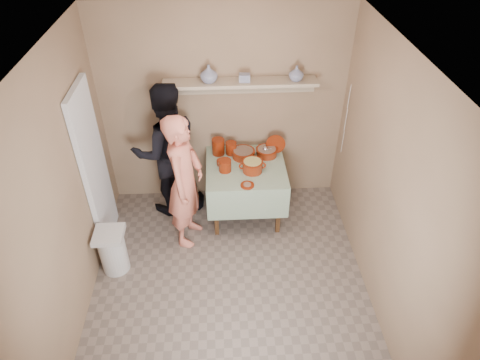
{
  "coord_description": "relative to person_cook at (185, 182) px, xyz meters",
  "views": [
    {
      "loc": [
        -0.05,
        -2.98,
        3.81
      ],
      "look_at": [
        0.15,
        0.75,
        0.95
      ],
      "focal_mm": 32.0,
      "sensor_mm": 36.0,
      "label": 1
    }
  ],
  "objects": [
    {
      "name": "plate_stack_b",
      "position": [
        0.55,
        0.67,
        -0.0
      ],
      "size": [
        0.14,
        0.14,
        0.16
      ],
      "primitive_type": "cylinder",
      "color": "#651300",
      "rests_on": "serving_table"
    },
    {
      "name": "serving_table",
      "position": [
        0.72,
        0.39,
        -0.2
      ],
      "size": [
        0.97,
        0.97,
        0.76
      ],
      "color": "#4C2D16",
      "rests_on": "ground"
    },
    {
      "name": "tile_panel",
      "position": [
        -0.99,
        0.06,
        0.15
      ],
      "size": [
        0.06,
        0.7,
        2.0
      ],
      "primitive_type": "cube",
      "color": "silver",
      "rests_on": "ground"
    },
    {
      "name": "bowl_stack",
      "position": [
        0.46,
        0.31,
        -0.01
      ],
      "size": [
        0.15,
        0.15,
        0.15
      ],
      "primitive_type": "cylinder",
      "color": "#651300",
      "rests_on": "serving_table"
    },
    {
      "name": "empty_bowl",
      "position": [
        0.44,
        0.45,
        -0.06
      ],
      "size": [
        0.16,
        0.16,
        0.05
      ],
      "primitive_type": "cylinder",
      "color": "#651300",
      "rests_on": "serving_table"
    },
    {
      "name": "electrical_cord",
      "position": [
        1.94,
        0.59,
        0.4
      ],
      "size": [
        0.01,
        0.05,
        0.9
      ],
      "color": "silver",
      "rests_on": "wall_shelf"
    },
    {
      "name": "propped_lid",
      "position": [
        1.11,
        0.68,
        0.04
      ],
      "size": [
        0.25,
        0.07,
        0.25
      ],
      "primitive_type": "cylinder",
      "rotation": [
        1.41,
        0.0,
        -0.05
      ],
      "color": "#651300",
      "rests_on": "serving_table"
    },
    {
      "name": "vase_right",
      "position": [
        1.31,
        0.72,
        0.96
      ],
      "size": [
        0.17,
        0.17,
        0.18
      ],
      "primitive_type": "imported",
      "rotation": [
        0.0,
        0.0,
        -0.03
      ],
      "color": "navy",
      "rests_on": "wall_shelf"
    },
    {
      "name": "person_helper",
      "position": [
        -0.24,
        0.58,
        0.05
      ],
      "size": [
        1.03,
        0.9,
        1.78
      ],
      "primitive_type": "imported",
      "rotation": [
        0.0,
        0.0,
        -2.84
      ],
      "color": "black",
      "rests_on": "ground"
    },
    {
      "name": "cazuela_meat_a",
      "position": [
        0.7,
        0.59,
        -0.03
      ],
      "size": [
        0.3,
        0.3,
        0.1
      ],
      "color": "#621909",
      "rests_on": "serving_table"
    },
    {
      "name": "ceramic_box",
      "position": [
        0.72,
        0.72,
        0.92
      ],
      "size": [
        0.13,
        0.1,
        0.09
      ],
      "primitive_type": "cube",
      "rotation": [
        0.0,
        0.0,
        -0.07
      ],
      "color": "navy",
      "rests_on": "wall_shelf"
    },
    {
      "name": "plate_stack_a",
      "position": [
        0.39,
        0.68,
        0.02
      ],
      "size": [
        0.16,
        0.16,
        0.21
      ],
      "primitive_type": "cylinder",
      "color": "#651300",
      "rests_on": "serving_table"
    },
    {
      "name": "ladle",
      "position": [
        0.98,
        0.59,
        0.03
      ],
      "size": [
        0.08,
        0.26,
        0.19
      ],
      "color": "silver",
      "rests_on": "cazuela_meat_b"
    },
    {
      "name": "vase_left",
      "position": [
        0.31,
        0.72,
        0.98
      ],
      "size": [
        0.28,
        0.28,
        0.21
      ],
      "primitive_type": "imported",
      "rotation": [
        0.0,
        0.0,
        0.79
      ],
      "color": "navy",
      "rests_on": "wall_shelf"
    },
    {
      "name": "trash_bin",
      "position": [
        -0.82,
        -0.48,
        -0.56
      ],
      "size": [
        0.32,
        0.32,
        0.56
      ],
      "color": "silver",
      "rests_on": "ground"
    },
    {
      "name": "front_plate",
      "position": [
        0.71,
        -0.01,
        -0.07
      ],
      "size": [
        0.16,
        0.16,
        0.03
      ],
      "color": "#651300",
      "rests_on": "serving_table"
    },
    {
      "name": "cazuela_meat_b",
      "position": [
        1.0,
        0.61,
        -0.03
      ],
      "size": [
        0.28,
        0.28,
        0.1
      ],
      "color": "#621909",
      "rests_on": "serving_table"
    },
    {
      "name": "person_cook",
      "position": [
        0.0,
        0.0,
        0.0
      ],
      "size": [
        0.55,
        0.7,
        1.69
      ],
      "primitive_type": "imported",
      "rotation": [
        0.0,
        0.0,
        1.31
      ],
      "color": "#E07561",
      "rests_on": "ground"
    },
    {
      "name": "ground",
      "position": [
        0.47,
        -0.89,
        -0.85
      ],
      "size": [
        3.5,
        3.5,
        0.0
      ],
      "primitive_type": "plane",
      "color": "#726359",
      "rests_on": "ground"
    },
    {
      "name": "room_shell",
      "position": [
        0.47,
        -0.89,
        0.76
      ],
      "size": [
        3.04,
        3.54,
        2.62
      ],
      "color": "#917458",
      "rests_on": "ground"
    },
    {
      "name": "wall_shelf",
      "position": [
        0.67,
        0.77,
        0.83
      ],
      "size": [
        1.8,
        0.25,
        0.21
      ],
      "color": "tan",
      "rests_on": "room_shell"
    },
    {
      "name": "cazuela_rice",
      "position": [
        0.79,
        0.28,
        0.0
      ],
      "size": [
        0.33,
        0.25,
        0.14
      ],
      "color": "#621909",
      "rests_on": "serving_table"
    }
  ]
}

